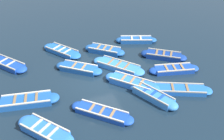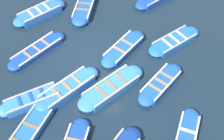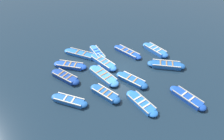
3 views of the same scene
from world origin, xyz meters
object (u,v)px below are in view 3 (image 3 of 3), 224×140
(boat_tucked, at_px, (155,50))
(boat_alongside, at_px, (105,94))
(boat_stern_in, at_px, (142,103))
(boat_centre, at_px, (187,98))
(boat_broadside, at_px, (127,52))
(boat_far_corner, at_px, (104,76))
(boat_end_of_row, at_px, (166,65))
(boat_near_quay, at_px, (132,80))
(boat_outer_right, at_px, (65,77))
(boat_mid_row, at_px, (81,54))
(boat_bow_out, at_px, (69,100))
(boat_drifting, at_px, (70,65))
(boat_outer_left, at_px, (103,62))
(boat_inner_gap, at_px, (97,53))

(boat_tucked, height_order, boat_alongside, boat_tucked)
(boat_stern_in, distance_m, boat_centre, 3.96)
(boat_stern_in, height_order, boat_broadside, boat_stern_in)
(boat_far_corner, relative_size, boat_end_of_row, 0.92)
(boat_stern_in, height_order, boat_alongside, boat_alongside)
(boat_tucked, relative_size, boat_near_quay, 1.04)
(boat_tucked, relative_size, boat_outer_right, 1.02)
(boat_far_corner, bearing_deg, boat_end_of_row, -76.37)
(boat_mid_row, xyz_separation_m, boat_broadside, (0.24, -5.06, 0.01))
(boat_tucked, distance_m, boat_outer_right, 10.20)
(boat_bow_out, bearing_deg, boat_alongside, -76.52)
(boat_far_corner, relative_size, boat_drifting, 1.01)
(boat_stern_in, relative_size, boat_outer_left, 1.02)
(boat_outer_right, bearing_deg, boat_near_quay, -95.37)
(boat_stern_in, bearing_deg, boat_drifting, 51.52)
(boat_far_corner, height_order, boat_end_of_row, boat_end_of_row)
(boat_inner_gap, height_order, boat_broadside, boat_inner_gap)
(boat_centre, bearing_deg, boat_mid_row, 55.02)
(boat_broadside, xyz_separation_m, boat_drifting, (-2.25, 5.93, 0.00))
(boat_bow_out, height_order, boat_drifting, boat_bow_out)
(boat_drifting, bearing_deg, boat_stern_in, -128.48)
(boat_mid_row, bearing_deg, boat_drifting, 156.51)
(boat_outer_left, distance_m, boat_near_quay, 3.87)
(boat_alongside, distance_m, boat_drifting, 5.40)
(boat_centre, relative_size, boat_drifting, 0.93)
(boat_alongside, bearing_deg, boat_outer_right, 58.63)
(boat_stern_in, distance_m, boat_alongside, 3.22)
(boat_near_quay, bearing_deg, boat_centre, -117.36)
(boat_outer_left, bearing_deg, boat_far_corner, -178.14)
(boat_tucked, height_order, boat_mid_row, boat_tucked)
(boat_tucked, bearing_deg, boat_drifting, 105.64)
(boat_broadside, bearing_deg, boat_stern_in, -175.33)
(boat_stern_in, height_order, boat_end_of_row, boat_end_of_row)
(boat_broadside, height_order, boat_outer_right, boat_outer_right)
(boat_alongside, distance_m, boat_near_quay, 2.99)
(boat_centre, distance_m, boat_far_corner, 7.72)
(boat_inner_gap, distance_m, boat_outer_right, 4.81)
(boat_inner_gap, xyz_separation_m, boat_drifting, (-2.02, 2.69, -0.04))
(boat_centre, bearing_deg, boat_near_quay, 62.64)
(boat_stern_in, bearing_deg, boat_alongside, 69.72)
(boat_bow_out, relative_size, boat_drifting, 0.95)
(boat_outer_right, relative_size, boat_alongside, 1.09)
(boat_stern_in, xyz_separation_m, boat_near_quay, (2.82, 0.56, 0.03))
(boat_tucked, xyz_separation_m, boat_inner_gap, (-0.50, 6.32, -0.00))
(boat_outer_right, distance_m, boat_alongside, 4.40)
(boat_bow_out, bearing_deg, boat_tucked, -49.13)
(boat_outer_left, bearing_deg, boat_outer_right, 122.05)
(boat_inner_gap, xyz_separation_m, boat_outer_right, (-3.82, 2.92, -0.01))
(boat_alongside, bearing_deg, boat_broadside, -20.82)
(boat_stern_in, distance_m, boat_far_corner, 4.73)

